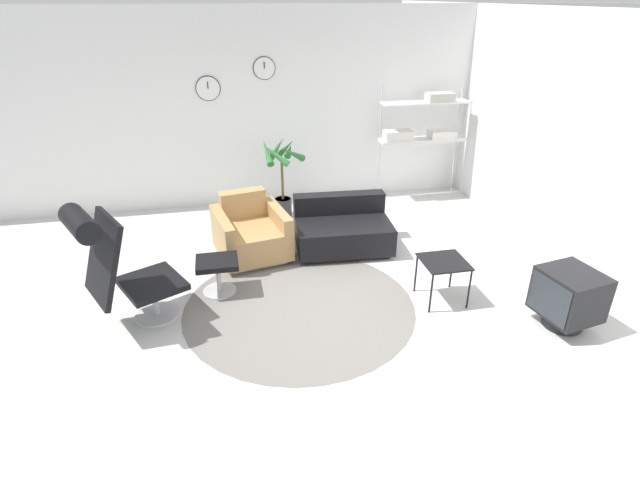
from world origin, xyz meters
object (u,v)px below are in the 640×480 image
at_px(potted_plant, 282,175).
at_px(shelf_unit, 423,126).
at_px(ottoman, 218,269).
at_px(side_table, 444,265).
at_px(lounge_chair, 114,259).
at_px(armchair_red, 251,234).
at_px(crt_television, 568,297).
at_px(couch_low, 342,230).

xyz_separation_m(potted_plant, shelf_unit, (2.19, 0.34, 0.51)).
distance_m(ottoman, side_table, 2.38).
bearing_deg(potted_plant, side_table, -62.28).
height_order(lounge_chair, ottoman, lounge_chair).
xyz_separation_m(armchair_red, crt_television, (2.85, -2.09, 0.04)).
relative_size(couch_low, crt_television, 2.00).
relative_size(couch_low, potted_plant, 1.06).
xyz_separation_m(couch_low, crt_television, (1.71, -2.06, 0.08)).
bearing_deg(potted_plant, shelf_unit, 8.79).
bearing_deg(side_table, couch_low, 117.80).
distance_m(couch_low, side_table, 1.58).
distance_m(couch_low, potted_plant, 1.36).
bearing_deg(potted_plant, crt_television, -54.28).
relative_size(ottoman, side_table, 0.96).
distance_m(side_table, shelf_unit, 3.09).
bearing_deg(side_table, ottoman, 164.86).
height_order(armchair_red, potted_plant, potted_plant).
bearing_deg(couch_low, ottoman, 29.48).
bearing_deg(armchair_red, shelf_unit, -163.15).
bearing_deg(side_table, crt_television, -34.65).
relative_size(lounge_chair, ottoman, 2.88).
xyz_separation_m(armchair_red, side_table, (1.88, -1.41, 0.14)).
xyz_separation_m(armchair_red, potted_plant, (0.54, 1.13, 0.35)).
bearing_deg(side_table, shelf_unit, 73.36).
distance_m(ottoman, potted_plant, 2.17).
distance_m(ottoman, crt_television, 3.51).
distance_m(crt_television, shelf_unit, 3.65).
xyz_separation_m(lounge_chair, side_table, (3.19, -0.15, -0.33)).
height_order(ottoman, couch_low, couch_low).
relative_size(side_table, shelf_unit, 0.27).
bearing_deg(lounge_chair, crt_television, 51.28).
distance_m(armchair_red, crt_television, 3.54).
bearing_deg(crt_television, potted_plant, 25.40).
bearing_deg(ottoman, couch_low, 26.17).
bearing_deg(ottoman, potted_plant, 63.50).
height_order(couch_low, crt_television, couch_low).
relative_size(lounge_chair, side_table, 2.75).
bearing_deg(lounge_chair, couch_low, 89.19).
bearing_deg(armchair_red, side_table, 131.73).
height_order(lounge_chair, crt_television, lounge_chair).
bearing_deg(crt_television, side_table, 45.03).
relative_size(crt_television, potted_plant, 0.53).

